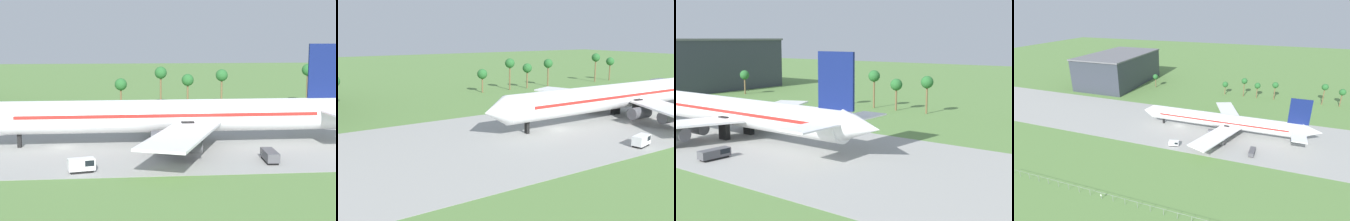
% 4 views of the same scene
% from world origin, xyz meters
% --- Properties ---
extents(ground_plane, '(600.00, 600.00, 0.00)m').
position_xyz_m(ground_plane, '(0.00, 0.00, 0.00)').
color(ground_plane, '#5B8442').
extents(taxiway_strip, '(320.00, 44.00, 0.02)m').
position_xyz_m(taxiway_strip, '(0.00, 0.00, 0.01)').
color(taxiway_strip, '#9E9E99').
rests_on(taxiway_strip, ground_plane).
extents(jet_airliner, '(79.10, 55.18, 19.22)m').
position_xyz_m(jet_airliner, '(21.54, 0.68, 5.55)').
color(jet_airliner, white).
rests_on(jet_airliner, ground_plane).
extents(baggage_tug, '(4.38, 2.88, 2.18)m').
position_xyz_m(baggage_tug, '(4.81, -18.38, 1.19)').
color(baggage_tug, black).
rests_on(baggage_tug, ground_plane).
extents(catering_van, '(2.33, 5.99, 1.86)m').
position_xyz_m(catering_van, '(35.33, -14.29, 1.03)').
color(catering_van, black).
rests_on(catering_van, ground_plane).
extents(perimeter_fence, '(80.10, 0.10, 2.10)m').
position_xyz_m(perimeter_fence, '(0.00, -55.00, 1.45)').
color(perimeter_fence, gray).
rests_on(perimeter_fence, ground_plane).
extents(no_stopping_sign, '(0.44, 0.08, 1.68)m').
position_xyz_m(no_stopping_sign, '(-3.81, -55.31, 1.05)').
color(no_stopping_sign, gray).
rests_on(no_stopping_sign, ground_plane).
extents(terminal_building, '(36.72, 61.20, 21.42)m').
position_xyz_m(terminal_building, '(-67.20, 56.83, 10.72)').
color(terminal_building, '#333842').
rests_on(terminal_building, ground_plane).
extents(palm_tree_row, '(117.98, 3.60, 12.38)m').
position_xyz_m(palm_tree_row, '(30.64, 54.96, 8.37)').
color(palm_tree_row, brown).
rests_on(palm_tree_row, ground_plane).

